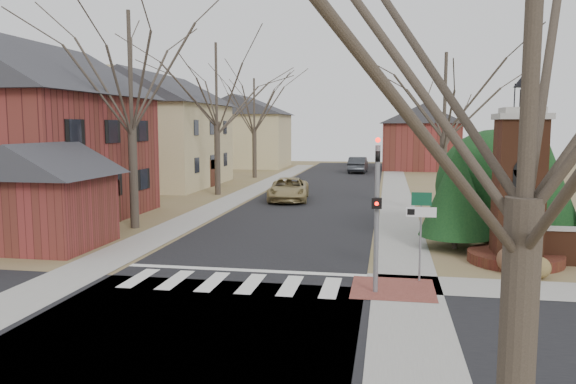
% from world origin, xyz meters
% --- Properties ---
extents(ground, '(120.00, 120.00, 0.00)m').
position_xyz_m(ground, '(0.00, 0.00, 0.00)').
color(ground, olive).
rests_on(ground, ground).
extents(main_street, '(8.00, 70.00, 0.01)m').
position_xyz_m(main_street, '(0.00, 22.00, 0.01)').
color(main_street, black).
rests_on(main_street, ground).
extents(cross_street, '(120.00, 8.00, 0.01)m').
position_xyz_m(cross_street, '(0.00, -3.00, 0.01)').
color(cross_street, black).
rests_on(cross_street, ground).
extents(crosswalk_zone, '(8.00, 2.20, 0.02)m').
position_xyz_m(crosswalk_zone, '(0.00, 0.80, 0.01)').
color(crosswalk_zone, silver).
rests_on(crosswalk_zone, ground).
extents(stop_bar, '(8.00, 0.35, 0.02)m').
position_xyz_m(stop_bar, '(0.00, 2.30, 0.01)').
color(stop_bar, silver).
rests_on(stop_bar, ground).
extents(sidewalk_right_main, '(2.00, 60.00, 0.02)m').
position_xyz_m(sidewalk_right_main, '(5.20, 22.00, 0.01)').
color(sidewalk_right_main, gray).
rests_on(sidewalk_right_main, ground).
extents(sidewalk_left, '(2.00, 60.00, 0.02)m').
position_xyz_m(sidewalk_left, '(-5.20, 22.00, 0.01)').
color(sidewalk_left, gray).
rests_on(sidewalk_left, ground).
extents(curb_apron, '(2.40, 2.40, 0.02)m').
position_xyz_m(curb_apron, '(4.80, 1.00, 0.01)').
color(curb_apron, brown).
rests_on(curb_apron, ground).
extents(traffic_signal_pole, '(0.28, 0.41, 4.50)m').
position_xyz_m(traffic_signal_pole, '(4.30, 0.57, 2.59)').
color(traffic_signal_pole, slate).
rests_on(traffic_signal_pole, ground).
extents(sign_post, '(0.90, 0.07, 2.75)m').
position_xyz_m(sign_post, '(5.59, 1.99, 1.95)').
color(sign_post, slate).
rests_on(sign_post, ground).
extents(brick_gate_monument, '(3.20, 3.20, 6.47)m').
position_xyz_m(brick_gate_monument, '(9.00, 4.99, 2.17)').
color(brick_gate_monument, '#4F2817').
rests_on(brick_gate_monument, ground).
extents(house_brick_left, '(9.80, 11.80, 9.42)m').
position_xyz_m(house_brick_left, '(-13.01, 9.99, 4.66)').
color(house_brick_left, maroon).
rests_on(house_brick_left, ground).
extents(house_stucco_left, '(9.80, 12.80, 9.28)m').
position_xyz_m(house_stucco_left, '(-13.50, 27.00, 4.59)').
color(house_stucco_left, '#C8B185').
rests_on(house_stucco_left, ground).
extents(garage_left, '(4.80, 4.80, 4.29)m').
position_xyz_m(garage_left, '(-8.52, 4.49, 2.24)').
color(garage_left, maroon).
rests_on(garage_left, ground).
extents(house_distant_left, '(10.80, 8.80, 8.53)m').
position_xyz_m(house_distant_left, '(-12.01, 48.00, 4.25)').
color(house_distant_left, '#C8B185').
rests_on(house_distant_left, ground).
extents(house_distant_right, '(8.80, 8.80, 7.30)m').
position_xyz_m(house_distant_right, '(7.99, 47.99, 3.65)').
color(house_distant_right, maroon).
rests_on(house_distant_right, ground).
extents(evergreen_near, '(2.80, 2.80, 4.10)m').
position_xyz_m(evergreen_near, '(7.20, 7.00, 2.30)').
color(evergreen_near, '#473D33').
rests_on(evergreen_near, ground).
extents(evergreen_mid, '(3.40, 3.40, 4.70)m').
position_xyz_m(evergreen_mid, '(10.50, 8.20, 2.60)').
color(evergreen_mid, '#473D33').
rests_on(evergreen_mid, ground).
extents(evergreen_mass, '(4.80, 4.80, 4.80)m').
position_xyz_m(evergreen_mass, '(9.00, 9.50, 2.40)').
color(evergreen_mass, black).
rests_on(evergreen_mass, ground).
extents(bare_tree_0, '(8.05, 8.05, 11.15)m').
position_xyz_m(bare_tree_0, '(-7.00, 9.00, 7.70)').
color(bare_tree_0, '#473D33').
rests_on(bare_tree_0, ground).
extents(bare_tree_1, '(8.40, 8.40, 11.64)m').
position_xyz_m(bare_tree_1, '(-7.00, 22.00, 8.03)').
color(bare_tree_1, '#473D33').
rests_on(bare_tree_1, ground).
extents(bare_tree_2, '(7.35, 7.35, 10.19)m').
position_xyz_m(bare_tree_2, '(-7.50, 35.00, 7.03)').
color(bare_tree_2, '#473D33').
rests_on(bare_tree_2, ground).
extents(bare_tree_3, '(7.00, 7.00, 9.70)m').
position_xyz_m(bare_tree_3, '(7.50, 16.00, 6.69)').
color(bare_tree_3, '#473D33').
rests_on(bare_tree_3, ground).
extents(pickup_truck, '(2.95, 5.44, 1.45)m').
position_xyz_m(pickup_truck, '(-1.60, 19.67, 0.72)').
color(pickup_truck, '#9F8C57').
rests_on(pickup_truck, ground).
extents(distant_car, '(1.89, 4.95, 1.61)m').
position_xyz_m(distant_car, '(1.60, 42.22, 0.80)').
color(distant_car, '#313439').
rests_on(distant_car, ground).
extents(dry_shrub_left, '(0.87, 0.87, 0.87)m').
position_xyz_m(dry_shrub_left, '(8.55, 3.54, 0.44)').
color(dry_shrub_left, brown).
rests_on(dry_shrub_left, ground).
extents(dry_shrub_right, '(0.69, 0.69, 0.69)m').
position_xyz_m(dry_shrub_right, '(9.30, 3.00, 0.34)').
color(dry_shrub_right, brown).
rests_on(dry_shrub_right, ground).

